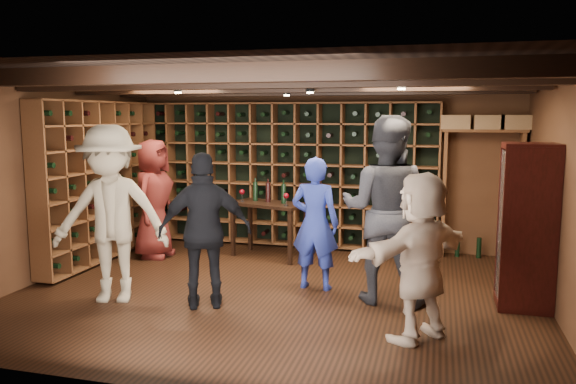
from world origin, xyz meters
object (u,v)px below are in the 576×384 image
(guest_red_floral, at_px, (154,199))
(guest_khaki, at_px, (111,214))
(tasting_table, at_px, (269,208))
(display_cabinet, at_px, (526,230))
(guest_beige, at_px, (420,257))
(man_grey_suit, at_px, (385,210))
(guest_woman_black, at_px, (205,231))
(man_blue_shirt, at_px, (315,223))

(guest_red_floral, bearing_deg, guest_khaki, -165.01)
(guest_khaki, relative_size, tasting_table, 1.67)
(display_cabinet, distance_m, guest_beige, 1.58)
(display_cabinet, bearing_deg, guest_khaki, -168.01)
(man_grey_suit, distance_m, guest_khaki, 3.03)
(guest_woman_black, bearing_deg, display_cabinet, 171.03)
(guest_woman_black, bearing_deg, man_blue_shirt, -159.57)
(man_blue_shirt, height_order, guest_beige, man_blue_shirt)
(man_blue_shirt, xyz_separation_m, guest_beige, (1.26, -1.26, -0.01))
(man_blue_shirt, bearing_deg, guest_khaki, 30.35)
(guest_khaki, bearing_deg, man_grey_suit, -1.40)
(tasting_table, bearing_deg, man_blue_shirt, -37.15)
(man_grey_suit, xyz_separation_m, guest_red_floral, (-3.44, 1.13, -0.17))
(display_cabinet, height_order, guest_woman_black, display_cabinet)
(guest_woman_black, bearing_deg, guest_khaki, -20.52)
(man_blue_shirt, height_order, guest_khaki, guest_khaki)
(guest_red_floral, bearing_deg, guest_beige, -118.93)
(man_blue_shirt, xyz_separation_m, man_grey_suit, (0.84, -0.25, 0.24))
(man_grey_suit, height_order, guest_woman_black, man_grey_suit)
(guest_red_floral, bearing_deg, display_cabinet, -101.07)
(display_cabinet, bearing_deg, man_grey_suit, -173.75)
(guest_red_floral, height_order, guest_woman_black, guest_red_floral)
(man_blue_shirt, distance_m, guest_red_floral, 2.74)
(guest_khaki, height_order, tasting_table, guest_khaki)
(guest_red_floral, distance_m, guest_woman_black, 2.44)
(guest_khaki, bearing_deg, tasting_table, 48.17)
(guest_woman_black, relative_size, guest_beige, 1.07)
(tasting_table, bearing_deg, guest_beige, -32.89)
(man_blue_shirt, bearing_deg, display_cabinet, -178.05)
(display_cabinet, relative_size, man_grey_suit, 0.85)
(man_blue_shirt, distance_m, guest_woman_black, 1.38)
(man_blue_shirt, distance_m, guest_beige, 1.78)
(man_grey_suit, xyz_separation_m, guest_beige, (0.42, -1.01, -0.25))
(guest_red_floral, bearing_deg, tasting_table, -75.44)
(man_blue_shirt, bearing_deg, tasting_table, -48.90)
(guest_beige, bearing_deg, guest_red_floral, -79.11)
(guest_beige, xyz_separation_m, tasting_table, (-2.23, 2.55, -0.06))
(guest_woman_black, distance_m, tasting_table, 2.26)
(display_cabinet, bearing_deg, tasting_table, 157.20)
(man_grey_suit, distance_m, guest_red_floral, 3.62)
(man_blue_shirt, height_order, guest_red_floral, guest_red_floral)
(man_blue_shirt, relative_size, guest_woman_black, 0.94)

